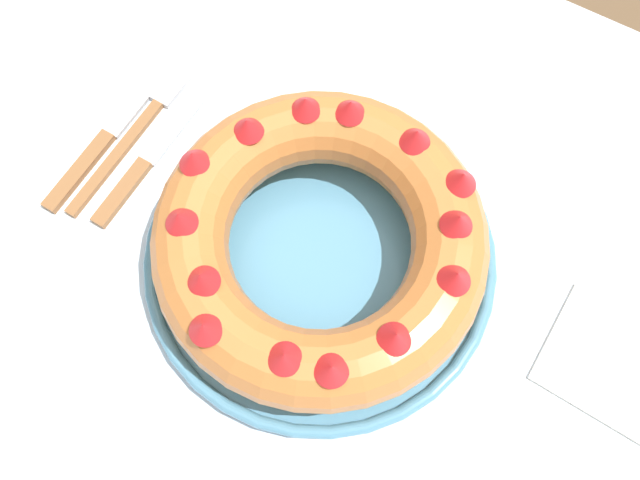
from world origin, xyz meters
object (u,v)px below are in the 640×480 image
(bundt_cake, at_px, (320,240))
(fork, at_px, (142,124))
(serving_knife, at_px, (107,137))
(napkin, at_px, (628,373))
(cake_knife, at_px, (144,164))
(serving_dish, at_px, (320,256))

(bundt_cake, height_order, fork, bundt_cake)
(serving_knife, bearing_deg, napkin, 0.72)
(fork, relative_size, cake_knife, 1.16)
(serving_dish, height_order, napkin, serving_dish)
(serving_dish, distance_m, cake_knife, 0.21)
(serving_knife, distance_m, cake_knife, 0.05)
(serving_knife, xyz_separation_m, cake_knife, (0.05, -0.01, -0.00))
(bundt_cake, xyz_separation_m, fork, (-0.24, 0.04, -0.05))
(serving_dish, bearing_deg, napkin, 9.06)
(napkin, bearing_deg, bundt_cake, -170.93)
(serving_dish, relative_size, bundt_cake, 1.11)
(bundt_cake, relative_size, cake_knife, 1.67)
(serving_dish, distance_m, bundt_cake, 0.05)
(serving_dish, bearing_deg, fork, 171.71)
(cake_knife, distance_m, napkin, 0.51)
(bundt_cake, distance_m, serving_knife, 0.27)
(fork, bearing_deg, serving_dish, -9.35)
(serving_knife, relative_size, napkin, 1.48)
(napkin, bearing_deg, fork, -178.65)
(bundt_cake, bearing_deg, serving_knife, 179.34)
(napkin, bearing_deg, serving_knife, -175.45)
(bundt_cake, distance_m, fork, 0.25)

